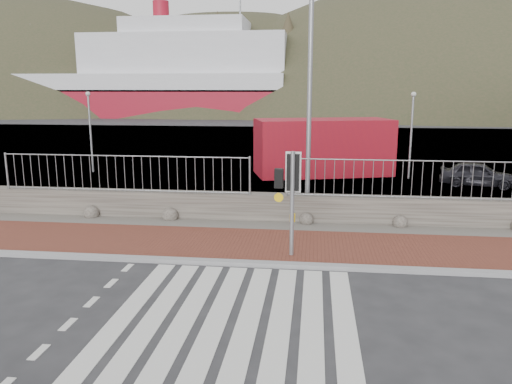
# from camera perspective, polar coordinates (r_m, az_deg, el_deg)

# --- Properties ---
(ground) EXTENTS (220.00, 220.00, 0.00)m
(ground) POSITION_cam_1_polar(r_m,az_deg,el_deg) (9.71, -2.76, -14.52)
(ground) COLOR #28282B
(ground) RESTS_ON ground
(sidewalk_far) EXTENTS (40.00, 3.00, 0.08)m
(sidewalk_far) POSITION_cam_1_polar(r_m,az_deg,el_deg) (13.83, 0.34, -6.14)
(sidewalk_far) COLOR brown
(sidewalk_far) RESTS_ON ground
(kerb_far) EXTENTS (40.00, 0.25, 0.12)m
(kerb_far) POSITION_cam_1_polar(r_m,az_deg,el_deg) (12.42, -0.45, -8.21)
(kerb_far) COLOR gray
(kerb_far) RESTS_ON ground
(zebra_crossing) EXTENTS (4.62, 5.60, 0.01)m
(zebra_crossing) POSITION_cam_1_polar(r_m,az_deg,el_deg) (9.71, -2.76, -14.49)
(zebra_crossing) COLOR silver
(zebra_crossing) RESTS_ON ground
(gravel_strip) EXTENTS (40.00, 1.50, 0.06)m
(gravel_strip) POSITION_cam_1_polar(r_m,az_deg,el_deg) (15.74, 1.16, -3.94)
(gravel_strip) COLOR #59544C
(gravel_strip) RESTS_ON ground
(stone_wall) EXTENTS (40.00, 0.60, 0.90)m
(stone_wall) POSITION_cam_1_polar(r_m,az_deg,el_deg) (16.40, 1.44, -1.77)
(stone_wall) COLOR #4B443D
(stone_wall) RESTS_ON ground
(railing) EXTENTS (18.07, 0.07, 1.22)m
(railing) POSITION_cam_1_polar(r_m,az_deg,el_deg) (15.99, 1.41, 2.88)
(railing) COLOR gray
(railing) RESTS_ON stone_wall
(quay) EXTENTS (120.00, 40.00, 0.50)m
(quay) POSITION_cam_1_polar(r_m,az_deg,el_deg) (36.76, 4.46, 5.07)
(quay) COLOR #4C4C4F
(quay) RESTS_ON ground
(water) EXTENTS (220.00, 50.00, 0.05)m
(water) POSITION_cam_1_polar(r_m,az_deg,el_deg) (71.62, 5.66, 8.33)
(water) COLOR #3F4C54
(water) RESTS_ON ground
(ferry) EXTENTS (50.00, 16.00, 20.00)m
(ferry) POSITION_cam_1_polar(r_m,az_deg,el_deg) (80.82, -12.36, 12.32)
(ferry) COLOR maroon
(ferry) RESTS_ON ground
(hills_backdrop) EXTENTS (254.00, 90.00, 100.00)m
(hills_backdrop) POSITION_cam_1_polar(r_m,az_deg,el_deg) (100.42, 9.57, -4.15)
(hills_backdrop) COLOR #2F3620
(hills_backdrop) RESTS_ON ground
(traffic_signal_far) EXTENTS (0.66, 0.27, 2.76)m
(traffic_signal_far) POSITION_cam_1_polar(r_m,az_deg,el_deg) (12.54, 4.01, 1.19)
(traffic_signal_far) COLOR gray
(traffic_signal_far) RESTS_ON ground
(streetlight) EXTENTS (1.91, 0.47, 9.00)m
(streetlight) POSITION_cam_1_polar(r_m,az_deg,el_deg) (16.71, 6.75, 14.35)
(streetlight) COLOR gray
(streetlight) RESTS_ON ground
(shipping_container) EXTENTS (7.16, 4.50, 2.77)m
(shipping_container) POSITION_cam_1_polar(r_m,az_deg,el_deg) (25.41, 7.66, 5.13)
(shipping_container) COLOR maroon
(shipping_container) RESTS_ON ground
(car_a) EXTENTS (3.43, 2.07, 1.09)m
(car_a) POSITION_cam_1_polar(r_m,az_deg,el_deg) (24.22, 24.03, 1.87)
(car_a) COLOR black
(car_a) RESTS_ON ground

